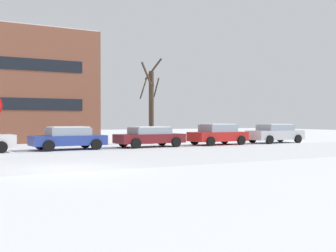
{
  "coord_description": "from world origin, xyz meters",
  "views": [
    {
      "loc": [
        -3.88,
        -14.83,
        1.74
      ],
      "look_at": [
        7.25,
        5.77,
        1.42
      ],
      "focal_mm": 44.86,
      "sensor_mm": 36.0,
      "label": 1
    }
  ],
  "objects_px": {
    "parked_car_maroon": "(150,136)",
    "parked_car_red": "(218,134)",
    "parked_car_silver": "(275,133)",
    "parked_car_blue": "(68,138)"
  },
  "relations": [
    {
      "from": "parked_car_maroon",
      "to": "parked_car_silver",
      "type": "height_order",
      "value": "parked_car_silver"
    },
    {
      "from": "parked_car_silver",
      "to": "parked_car_blue",
      "type": "bearing_deg",
      "value": 179.48
    },
    {
      "from": "parked_car_maroon",
      "to": "parked_car_red",
      "type": "xyz_separation_m",
      "value": [
        5.35,
        -0.08,
        0.06
      ]
    },
    {
      "from": "parked_car_maroon",
      "to": "parked_car_silver",
      "type": "xyz_separation_m",
      "value": [
        10.7,
        -0.12,
        0.06
      ]
    },
    {
      "from": "parked_car_red",
      "to": "parked_car_blue",
      "type": "bearing_deg",
      "value": 179.41
    },
    {
      "from": "parked_car_blue",
      "to": "parked_car_maroon",
      "type": "xyz_separation_m",
      "value": [
        5.35,
        -0.03,
        -0.01
      ]
    },
    {
      "from": "parked_car_maroon",
      "to": "parked_car_red",
      "type": "bearing_deg",
      "value": -0.88
    },
    {
      "from": "parked_car_maroon",
      "to": "parked_car_silver",
      "type": "relative_size",
      "value": 0.98
    },
    {
      "from": "parked_car_red",
      "to": "parked_car_silver",
      "type": "height_order",
      "value": "parked_car_red"
    },
    {
      "from": "parked_car_maroon",
      "to": "parked_car_red",
      "type": "relative_size",
      "value": 1.08
    }
  ]
}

